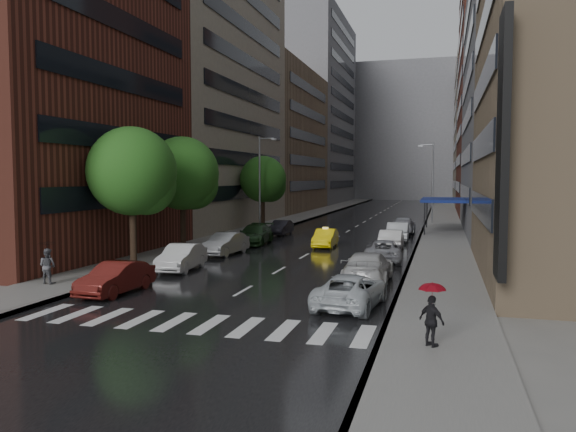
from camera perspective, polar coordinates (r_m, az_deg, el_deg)
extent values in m
plane|color=gray|center=(23.04, -8.03, -9.48)|extent=(220.00, 220.00, 0.00)
cube|color=black|center=(71.30, 8.20, -0.34)|extent=(14.00, 140.00, 0.01)
cube|color=gray|center=(72.98, 1.17, -0.15)|extent=(4.00, 140.00, 0.15)
cube|color=gray|center=(70.73, 15.45, -0.42)|extent=(4.00, 140.00, 0.15)
cube|color=silver|center=(24.48, -23.36, -8.93)|extent=(0.55, 2.80, 0.01)
cube|color=silver|center=(23.64, -20.68, -9.32)|extent=(0.55, 2.80, 0.01)
cube|color=silver|center=(22.86, -17.80, -9.70)|extent=(0.55, 2.80, 0.01)
cube|color=silver|center=(22.14, -14.73, -10.09)|extent=(0.55, 2.80, 0.01)
cube|color=silver|center=(21.49, -11.44, -10.47)|extent=(0.55, 2.80, 0.01)
cube|color=silver|center=(20.91, -7.96, -10.84)|extent=(0.55, 2.80, 0.01)
cube|color=silver|center=(20.41, -4.28, -11.18)|extent=(0.55, 2.80, 0.01)
cube|color=silver|center=(19.99, -0.42, -11.49)|extent=(0.55, 2.80, 0.01)
cube|color=silver|center=(19.67, 3.59, -11.76)|extent=(0.55, 2.80, 0.01)
cube|color=silver|center=(19.44, 7.72, -11.98)|extent=(0.55, 2.80, 0.01)
cube|color=maroon|center=(41.13, -21.24, 14.45)|extent=(8.00, 20.00, 26.00)
cube|color=gray|center=(62.50, -7.63, 14.71)|extent=(8.00, 28.00, 34.00)
cube|color=#937A5B|center=(88.05, -0.36, 7.68)|extent=(8.00, 28.00, 22.00)
cube|color=slate|center=(117.81, 3.69, 10.64)|extent=(8.00, 32.00, 38.00)
cube|color=slate|center=(57.23, 21.78, 10.39)|extent=(8.00, 28.00, 24.00)
cube|color=maroon|center=(85.68, 19.80, 12.25)|extent=(8.00, 28.00, 36.00)
cube|color=gray|center=(115.01, 18.63, 8.10)|extent=(8.00, 32.00, 28.00)
cube|color=black|center=(22.66, 20.97, 6.64)|extent=(0.30, 2.20, 10.00)
cube|color=slate|center=(139.23, 11.86, 8.30)|extent=(40.00, 14.00, 32.00)
cylinder|color=#382619|center=(34.27, -15.47, -1.30)|extent=(0.40, 0.40, 4.55)
sphere|color=#1E5116|center=(34.13, -15.57, 4.42)|extent=(5.20, 5.20, 5.20)
cylinder|color=#382619|center=(40.04, -10.62, -0.53)|extent=(0.40, 0.40, 4.48)
sphere|color=#1E5116|center=(39.92, -10.68, 4.29)|extent=(5.12, 5.12, 5.12)
cylinder|color=#382619|center=(56.87, -2.56, 0.67)|extent=(0.40, 0.40, 4.10)
sphere|color=#1E5116|center=(56.77, -2.56, 3.77)|extent=(4.69, 4.69, 4.69)
imported|color=yellow|center=(42.80, 3.82, -2.26)|extent=(1.65, 4.27, 1.39)
imported|color=#551511|center=(27.00, -17.09, -6.04)|extent=(1.70, 4.47, 1.46)
imported|color=silver|center=(32.75, -10.76, -4.14)|extent=(2.00, 4.70, 1.51)
imported|color=gray|center=(38.82, -6.39, -2.82)|extent=(2.01, 4.73, 1.52)
imported|color=#183317|center=(44.65, -3.39, -1.89)|extent=(2.53, 5.50, 1.56)
imported|color=black|center=(51.74, -0.72, -1.20)|extent=(1.43, 4.06, 1.34)
imported|color=silver|center=(23.38, 6.41, -7.53)|extent=(2.77, 5.16, 1.38)
imported|color=silver|center=(28.66, 8.14, -5.20)|extent=(2.25, 5.47, 1.59)
imported|color=gray|center=(36.04, 9.67, -3.49)|extent=(2.66, 5.12, 1.38)
imported|color=silver|center=(41.71, 10.47, -2.40)|extent=(1.67, 4.60, 1.51)
imported|color=silver|center=(47.77, 11.11, -1.55)|extent=(1.83, 4.86, 1.58)
imported|color=gray|center=(54.61, 11.67, -0.91)|extent=(2.24, 5.29, 1.52)
imported|color=#515256|center=(29.84, -23.24, -4.68)|extent=(0.86, 0.68, 1.73)
imported|color=black|center=(29.74, -23.28, -3.19)|extent=(0.96, 0.98, 0.88)
imported|color=black|center=(18.01, 14.39, -10.30)|extent=(0.97, 0.89, 1.59)
imported|color=#A30C1C|center=(17.82, 14.44, -7.63)|extent=(0.82, 0.82, 0.72)
cylinder|color=gray|center=(53.25, -2.90, 3.24)|extent=(0.18, 0.18, 9.00)
cube|color=gray|center=(52.93, -1.46, 7.79)|extent=(0.50, 0.22, 0.16)
cylinder|color=gray|center=(65.54, 14.47, 3.26)|extent=(0.18, 0.18, 9.00)
cube|color=gray|center=(65.67, 13.31, 6.95)|extent=(0.50, 0.22, 0.16)
cube|color=navy|center=(55.57, 15.49, 1.58)|extent=(4.00, 8.00, 0.25)
cylinder|color=black|center=(51.88, 13.69, -0.21)|extent=(0.12, 0.12, 3.00)
cylinder|color=black|center=(59.46, 13.93, 0.31)|extent=(0.12, 0.12, 3.00)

